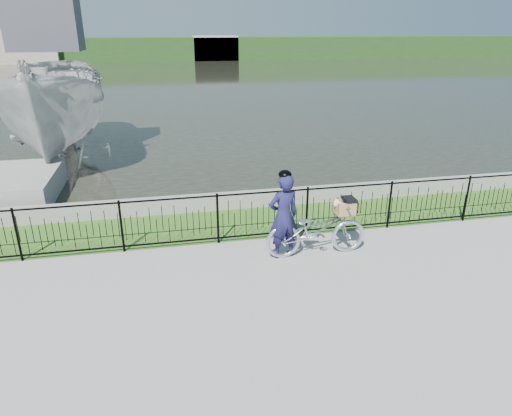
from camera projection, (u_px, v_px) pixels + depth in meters
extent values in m
plane|color=gray|center=(281.00, 274.00, 8.73)|extent=(120.00, 120.00, 0.00)
cube|color=#365F1E|center=(254.00, 221.00, 11.09)|extent=(60.00, 2.00, 0.01)
plane|color=#27281E|center=(182.00, 82.00, 38.73)|extent=(120.00, 120.00, 0.00)
cube|color=gray|center=(246.00, 199.00, 11.93)|extent=(60.00, 0.30, 0.40)
cube|color=#24441A|center=(171.00, 49.00, 62.71)|extent=(120.00, 6.00, 3.00)
cube|color=#A89687|center=(26.00, 47.00, 57.29)|extent=(8.00, 4.00, 4.00)
cube|color=#A89687|center=(215.00, 48.00, 62.45)|extent=(6.00, 3.00, 3.20)
imported|color=silver|center=(316.00, 230.00, 9.31)|extent=(2.11, 0.74, 1.11)
cube|color=black|center=(344.00, 214.00, 9.31)|extent=(0.38, 0.18, 0.02)
cube|color=#9F7849|center=(344.00, 213.00, 9.30)|extent=(0.40, 0.32, 0.01)
cube|color=#9F7849|center=(342.00, 205.00, 9.39)|extent=(0.40, 0.01, 0.28)
cube|color=#9F7849|center=(348.00, 210.00, 9.11)|extent=(0.40, 0.01, 0.28)
cube|color=#9F7849|center=(354.00, 207.00, 9.29)|extent=(0.02, 0.32, 0.28)
cube|color=#9F7849|center=(336.00, 208.00, 9.22)|extent=(0.02, 0.32, 0.28)
cube|color=black|center=(350.00, 199.00, 9.21)|extent=(0.22, 0.34, 0.06)
cube|color=black|center=(355.00, 205.00, 9.28)|extent=(0.02, 0.34, 0.22)
ellipsoid|color=silver|center=(344.00, 208.00, 9.25)|extent=(0.31, 0.22, 0.20)
sphere|color=silver|center=(337.00, 203.00, 9.16)|extent=(0.15, 0.15, 0.15)
sphere|color=silver|center=(335.00, 205.00, 9.14)|extent=(0.07, 0.07, 0.07)
sphere|color=black|center=(334.00, 205.00, 9.13)|extent=(0.02, 0.02, 0.02)
cone|color=#91633C|center=(336.00, 199.00, 9.19)|extent=(0.06, 0.08, 0.08)
cone|color=#91633C|center=(339.00, 201.00, 9.10)|extent=(0.06, 0.08, 0.08)
imported|color=#18173F|center=(284.00, 216.00, 9.11)|extent=(0.71, 0.54, 1.76)
ellipsoid|color=black|center=(285.00, 175.00, 8.79)|extent=(0.26, 0.29, 0.18)
imported|color=#B4B4B3|center=(58.00, 109.00, 15.84)|extent=(3.96, 9.14, 3.45)
cube|color=#3F3F47|center=(44.00, 25.00, 14.83)|extent=(2.20, 1.60, 1.60)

